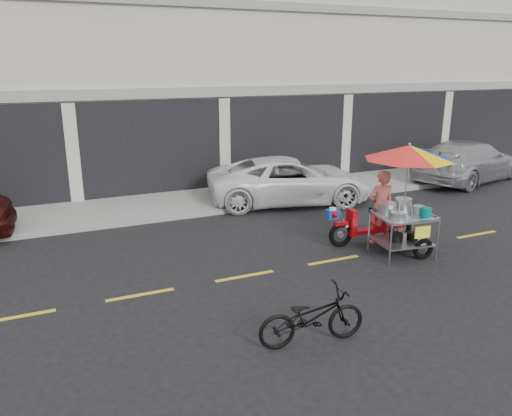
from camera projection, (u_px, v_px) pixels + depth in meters
name	position (u px, v px, depth m)	size (l,w,h in m)	color
ground	(334.00, 260.00, 10.36)	(90.00, 90.00, 0.00)	black
sidewalk	(236.00, 195.00, 15.17)	(45.00, 3.00, 0.15)	gray
shophouse_block	(254.00, 55.00, 19.56)	(36.00, 8.11, 10.40)	beige
centerline	(334.00, 260.00, 10.36)	(42.00, 0.10, 0.01)	gold
white_pickup	(290.00, 180.00, 14.48)	(2.19, 4.76, 1.32)	white
silver_pickup	(468.00, 161.00, 17.09)	(1.97, 4.84, 1.40)	#ADAEB4
near_bicycle	(312.00, 317.00, 7.19)	(0.56, 1.61, 0.85)	black
food_vendor_rig	(397.00, 183.00, 10.55)	(2.38, 2.12, 2.40)	black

